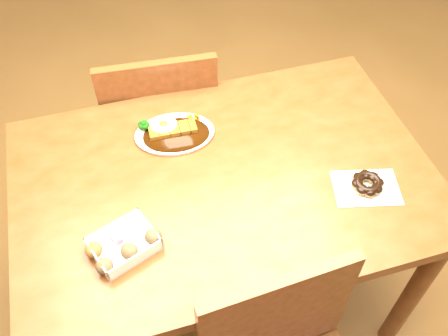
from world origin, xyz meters
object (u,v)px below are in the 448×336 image
object	(u,v)px
chair_far	(161,123)
donut_box	(123,245)
table	(225,197)
katsu_curry_plate	(173,132)
pon_de_ring	(367,184)

from	to	relation	value
chair_far	donut_box	size ratio (longest dim) A/B	4.47
table	chair_far	xyz separation A→B (m)	(-0.10, 0.53, -0.17)
table	katsu_curry_plate	xyz separation A→B (m)	(-0.10, 0.20, 0.11)
chair_far	pon_de_ring	size ratio (longest dim) A/B	4.16
chair_far	donut_box	world-z (taller)	chair_far
pon_de_ring	chair_far	bearing A→B (deg)	124.18
chair_far	table	bearing A→B (deg)	105.07
table	chair_far	distance (m)	0.57
chair_far	katsu_curry_plate	size ratio (longest dim) A/B	3.39
table	chair_far	size ratio (longest dim) A/B	1.38
table	katsu_curry_plate	bearing A→B (deg)	117.33
katsu_curry_plate	pon_de_ring	xyz separation A→B (m)	(0.47, -0.36, 0.01)
table	donut_box	bearing A→B (deg)	-153.39
table	pon_de_ring	world-z (taller)	pon_de_ring
table	chair_far	bearing A→B (deg)	100.48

